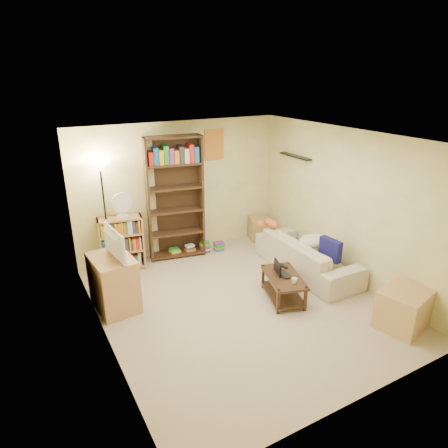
# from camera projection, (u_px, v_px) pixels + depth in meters

# --- Properties ---
(room) EXTENTS (4.50, 4.54, 2.52)m
(room) POSITION_uv_depth(u_px,v_px,m) (243.00, 202.00, 5.53)
(room) COLOR beige
(room) RESTS_ON ground
(sofa) EXTENTS (2.10, 0.87, 0.61)m
(sofa) POSITION_uv_depth(u_px,v_px,m) (307.00, 255.00, 6.98)
(sofa) COLOR #BCB79C
(sofa) RESTS_ON ground
(navy_pillow) EXTENTS (0.15, 0.41, 0.36)m
(navy_pillow) POSITION_uv_depth(u_px,v_px,m) (330.00, 249.00, 6.56)
(navy_pillow) COLOR navy
(navy_pillow) RESTS_ON sofa
(cream_blanket) EXTENTS (0.56, 0.40, 0.24)m
(cream_blanket) POSITION_uv_depth(u_px,v_px,m) (313.00, 241.00, 7.01)
(cream_blanket) COLOR silver
(cream_blanket) RESTS_ON sofa
(tabby_cat) EXTENTS (0.48, 0.18, 0.16)m
(tabby_cat) POSITION_uv_depth(u_px,v_px,m) (269.00, 223.00, 7.38)
(tabby_cat) COLOR orange
(tabby_cat) RESTS_ON sofa
(coffee_table) EXTENTS (0.74, 0.99, 0.39)m
(coffee_table) POSITION_uv_depth(u_px,v_px,m) (283.00, 284.00, 6.15)
(coffee_table) COLOR #3B2816
(coffee_table) RESTS_ON ground
(laptop) EXTENTS (0.37, 0.26, 0.03)m
(laptop) POSITION_uv_depth(u_px,v_px,m) (285.00, 273.00, 6.17)
(laptop) COLOR black
(laptop) RESTS_ON coffee_table
(laptop_screen) EXTENTS (0.10, 0.28, 0.20)m
(laptop_screen) POSITION_uv_depth(u_px,v_px,m) (278.00, 267.00, 6.11)
(laptop_screen) COLOR white
(laptop_screen) RESTS_ON laptop
(mug) EXTENTS (0.09, 0.09, 0.08)m
(mug) POSITION_uv_depth(u_px,v_px,m) (294.00, 281.00, 5.87)
(mug) COLOR white
(mug) RESTS_ON coffee_table
(tv_remote) EXTENTS (0.05, 0.16, 0.02)m
(tv_remote) POSITION_uv_depth(u_px,v_px,m) (284.00, 266.00, 6.38)
(tv_remote) COLOR black
(tv_remote) RESTS_ON coffee_table
(tv_stand) EXTENTS (0.61, 0.81, 0.82)m
(tv_stand) POSITION_uv_depth(u_px,v_px,m) (114.00, 283.00, 5.86)
(tv_stand) COLOR tan
(tv_stand) RESTS_ON ground
(television) EXTENTS (0.76, 0.23, 0.43)m
(television) POSITION_uv_depth(u_px,v_px,m) (109.00, 244.00, 5.64)
(television) COLOR black
(television) RESTS_ON tv_stand
(tall_bookshelf) EXTENTS (1.07, 0.51, 2.28)m
(tall_bookshelf) POSITION_uv_depth(u_px,v_px,m) (175.00, 196.00, 7.26)
(tall_bookshelf) COLOR #412F19
(tall_bookshelf) RESTS_ON ground
(short_bookshelf) EXTENTS (0.79, 0.42, 0.97)m
(short_bookshelf) POSITION_uv_depth(u_px,v_px,m) (122.00, 243.00, 7.01)
(short_bookshelf) COLOR tan
(short_bookshelf) RESTS_ON ground
(desk_fan) EXTENTS (0.35, 0.19, 0.45)m
(desk_fan) POSITION_uv_depth(u_px,v_px,m) (122.00, 205.00, 6.74)
(desk_fan) COLOR white
(desk_fan) RESTS_ON short_bookshelf
(floor_lamp) EXTENTS (0.33, 0.33, 1.94)m
(floor_lamp) POSITION_uv_depth(u_px,v_px,m) (102.00, 186.00, 6.56)
(floor_lamp) COLOR black
(floor_lamp) RESTS_ON ground
(side_table) EXTENTS (0.52, 0.52, 0.47)m
(side_table) POSITION_uv_depth(u_px,v_px,m) (260.00, 228.00, 8.37)
(side_table) COLOR tan
(side_table) RESTS_ON ground
(end_cabinet) EXTENTS (0.78, 0.70, 0.55)m
(end_cabinet) POSITION_uv_depth(u_px,v_px,m) (404.00, 309.00, 5.47)
(end_cabinet) COLOR tan
(end_cabinet) RESTS_ON ground
(book_stacks) EXTENTS (1.07, 0.33, 0.23)m
(book_stacks) POSITION_uv_depth(u_px,v_px,m) (198.00, 248.00, 7.75)
(book_stacks) COLOR red
(book_stacks) RESTS_ON ground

